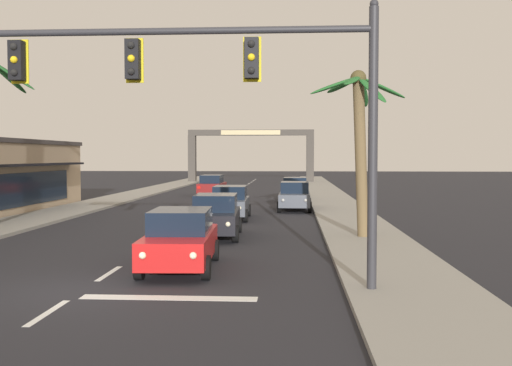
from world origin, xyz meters
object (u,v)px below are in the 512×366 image
sedan_lead_at_stop_bar (180,239)px  town_gateway_arch (251,148)px  palm_right_second (359,127)px  traffic_signal_mast (205,80)px  sedan_parked_nearest_kerb (295,196)px  sedan_oncoming_far (212,185)px  sedan_third_in_queue (216,215)px  sedan_parked_mid_kerb (295,189)px  sedan_fifth_in_queue (230,202)px

sedan_lead_at_stop_bar → town_gateway_arch: (-1.82, 54.28, 3.33)m
palm_right_second → town_gateway_arch: 48.75m
traffic_signal_mast → sedan_parked_nearest_kerb: (2.19, 20.86, -4.08)m
traffic_signal_mast → sedan_oncoming_far: (-4.39, 33.13, -4.08)m
sedan_third_in_queue → sedan_lead_at_stop_bar: bearing=-91.2°
sedan_lead_at_stop_bar → sedan_third_in_queue: same height
sedan_lead_at_stop_bar → sedan_parked_mid_kerb: (3.36, 25.31, 0.00)m
sedan_parked_nearest_kerb → sedan_third_in_queue: bearing=-105.4°
sedan_lead_at_stop_bar → sedan_third_in_queue: bearing=88.8°
sedan_parked_mid_kerb → sedan_lead_at_stop_bar: bearing=-97.6°
sedan_parked_mid_kerb → palm_right_second: 19.64m
sedan_oncoming_far → sedan_parked_mid_kerb: (6.63, -5.08, 0.00)m
sedan_third_in_queue → sedan_parked_mid_kerb: same height
traffic_signal_mast → sedan_parked_mid_kerb: 28.43m
palm_right_second → town_gateway_arch: bearing=98.8°
sedan_third_in_queue → sedan_fifth_in_queue: size_ratio=1.01×
sedan_fifth_in_queue → sedan_parked_mid_kerb: 12.56m
traffic_signal_mast → sedan_fifth_in_queue: (-1.10, 15.94, -4.08)m
palm_right_second → sedan_fifth_in_queue: bearing=128.6°
sedan_parked_nearest_kerb → sedan_lead_at_stop_bar: bearing=-100.3°
sedan_third_in_queue → palm_right_second: bearing=-5.1°
sedan_third_in_queue → sedan_fifth_in_queue: bearing=91.1°
traffic_signal_mast → town_gateway_arch: traffic_signal_mast is taller
sedan_third_in_queue → sedan_parked_nearest_kerb: same height
sedan_parked_nearest_kerb → palm_right_second: palm_right_second is taller
sedan_oncoming_far → palm_right_second: 26.10m
traffic_signal_mast → sedan_lead_at_stop_bar: bearing=112.1°
sedan_parked_mid_kerb → palm_right_second: (2.31, -19.19, 3.45)m
traffic_signal_mast → sedan_parked_nearest_kerb: traffic_signal_mast is taller
sedan_parked_mid_kerb → palm_right_second: palm_right_second is taller
sedan_third_in_queue → town_gateway_arch: bearing=92.4°
palm_right_second → town_gateway_arch: palm_right_second is taller
traffic_signal_mast → sedan_lead_at_stop_bar: traffic_signal_mast is taller
sedan_oncoming_far → town_gateway_arch: bearing=86.5°
sedan_oncoming_far → sedan_parked_nearest_kerb: bearing=-61.8°
sedan_oncoming_far → sedan_third_in_queue: bearing=-81.8°
sedan_parked_nearest_kerb → palm_right_second: size_ratio=0.70×
sedan_parked_nearest_kerb → sedan_parked_mid_kerb: (0.05, 7.19, 0.00)m
traffic_signal_mast → sedan_lead_at_stop_bar: 5.04m
sedan_oncoming_far → sedan_parked_nearest_kerb: same height
sedan_oncoming_far → town_gateway_arch: town_gateway_arch is taller
sedan_lead_at_stop_bar → town_gateway_arch: bearing=91.9°
sedan_oncoming_far → sedan_parked_nearest_kerb: size_ratio=1.00×
sedan_oncoming_far → sedan_lead_at_stop_bar: bearing=-83.9°
sedan_oncoming_far → sedan_parked_mid_kerb: same height
traffic_signal_mast → sedan_parked_mid_kerb: bearing=85.4°
sedan_fifth_in_queue → sedan_oncoming_far: same height
sedan_lead_at_stop_bar → palm_right_second: bearing=47.1°
sedan_parked_mid_kerb → town_gateway_arch: size_ratio=0.29×
traffic_signal_mast → palm_right_second: (4.56, 8.85, -0.64)m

